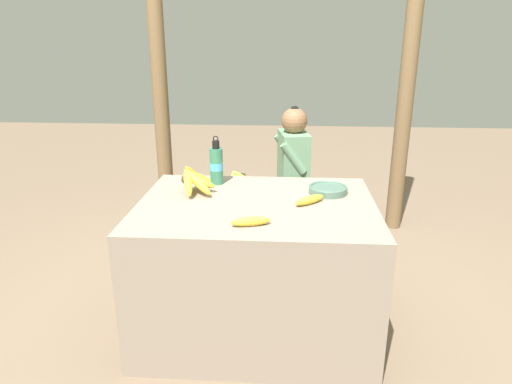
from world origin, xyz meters
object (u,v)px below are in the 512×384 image
(banana_bunch_ripe, at_px, (195,179))
(support_post_near, at_px, (160,86))
(loose_banana_front, at_px, (250,221))
(wooden_bench, at_px, (279,195))
(banana_bunch_green, at_px, (238,178))
(seated_vendor, at_px, (287,164))
(water_bottle, at_px, (216,165))
(loose_banana_side, at_px, (309,200))
(support_post_far, at_px, (407,88))
(serving_bowl, at_px, (328,189))

(banana_bunch_ripe, height_order, support_post_near, support_post_near)
(loose_banana_front, bearing_deg, banana_bunch_ripe, 127.32)
(wooden_bench, relative_size, banana_bunch_green, 4.75)
(loose_banana_front, bearing_deg, seated_vendor, 83.93)
(banana_bunch_ripe, bearing_deg, support_post_near, 111.62)
(water_bottle, height_order, loose_banana_side, water_bottle)
(loose_banana_side, height_order, wooden_bench, loose_banana_side)
(banana_bunch_green, bearing_deg, loose_banana_side, -68.53)
(loose_banana_front, xyz_separation_m, support_post_far, (1.06, 1.76, 0.40))
(wooden_bench, bearing_deg, support_post_far, 11.61)
(water_bottle, bearing_deg, loose_banana_side, -30.27)
(banana_bunch_ripe, distance_m, wooden_bench, 1.29)
(wooden_bench, relative_size, seated_vendor, 1.27)
(loose_banana_front, relative_size, wooden_bench, 0.14)
(serving_bowl, relative_size, loose_banana_front, 1.12)
(water_bottle, distance_m, support_post_near, 1.35)
(water_bottle, height_order, seated_vendor, seated_vendor)
(serving_bowl, distance_m, seated_vendor, 1.08)
(loose_banana_side, distance_m, support_post_far, 1.70)
(loose_banana_side, xyz_separation_m, seated_vendor, (-0.11, 1.22, -0.15))
(banana_bunch_ripe, distance_m, loose_banana_front, 0.55)
(serving_bowl, xyz_separation_m, seated_vendor, (-0.22, 1.05, -0.15))
(seated_vendor, bearing_deg, support_post_far, -174.66)
(water_bottle, bearing_deg, serving_bowl, -11.63)
(banana_bunch_ripe, bearing_deg, support_post_far, 43.60)
(loose_banana_front, bearing_deg, support_post_near, 115.96)
(seated_vendor, relative_size, banana_bunch_green, 3.74)
(banana_bunch_ripe, xyz_separation_m, loose_banana_front, (0.33, -0.43, -0.05))
(support_post_far, bearing_deg, loose_banana_side, -118.37)
(loose_banana_side, height_order, support_post_far, support_post_far)
(seated_vendor, bearing_deg, wooden_bench, -42.40)
(serving_bowl, relative_size, support_post_far, 0.09)
(loose_banana_side, bearing_deg, wooden_bench, 97.73)
(water_bottle, bearing_deg, wooden_bench, 70.46)
(support_post_near, relative_size, support_post_far, 1.00)
(loose_banana_front, height_order, banana_bunch_green, loose_banana_front)
(serving_bowl, bearing_deg, water_bottle, 168.37)
(wooden_bench, height_order, banana_bunch_green, banana_bunch_green)
(wooden_bench, bearing_deg, support_post_near, 168.39)
(loose_banana_side, bearing_deg, loose_banana_front, -131.94)
(support_post_near, height_order, support_post_far, same)
(seated_vendor, xyz_separation_m, support_post_far, (0.89, 0.24, 0.55))
(support_post_far, bearing_deg, wooden_bench, -168.39)
(serving_bowl, bearing_deg, banana_bunch_ripe, -176.84)
(wooden_bench, bearing_deg, water_bottle, -109.54)
(wooden_bench, xyz_separation_m, banana_bunch_green, (-0.32, -0.00, 0.13))
(support_post_near, bearing_deg, water_bottle, -61.97)
(wooden_bench, bearing_deg, loose_banana_front, -93.70)
(water_bottle, xyz_separation_m, support_post_far, (1.30, 1.16, 0.32))
(banana_bunch_green, bearing_deg, support_post_far, 8.93)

